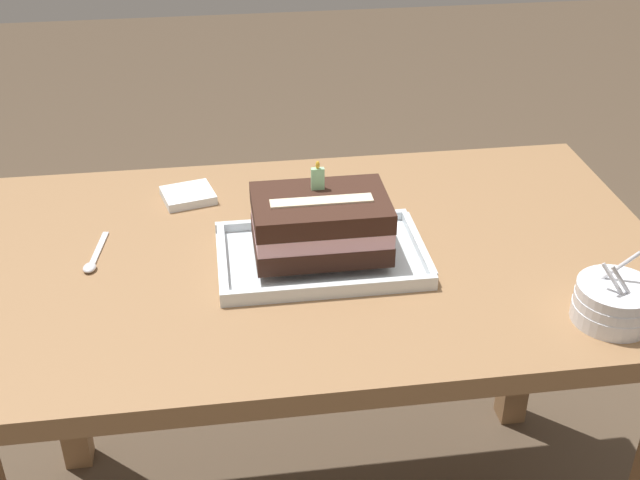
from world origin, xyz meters
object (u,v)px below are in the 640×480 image
(birthday_cake, at_px, (322,223))
(serving_spoon_near_tray, at_px, (93,261))
(napkin_pile, at_px, (188,195))
(foil_tray, at_px, (322,257))
(bowl_stack, at_px, (614,303))

(birthday_cake, height_order, serving_spoon_near_tray, birthday_cake)
(serving_spoon_near_tray, height_order, napkin_pile, napkin_pile)
(foil_tray, relative_size, bowl_stack, 2.84)
(serving_spoon_near_tray, relative_size, napkin_pile, 1.23)
(bowl_stack, bearing_deg, birthday_cake, 151.25)
(bowl_stack, xyz_separation_m, serving_spoon_near_tray, (-0.78, 0.26, -0.03))
(foil_tray, height_order, birthday_cake, birthday_cake)
(birthday_cake, relative_size, serving_spoon_near_tray, 1.63)
(napkin_pile, bearing_deg, serving_spoon_near_tray, -127.82)
(birthday_cake, relative_size, napkin_pile, 2.00)
(serving_spoon_near_tray, bearing_deg, birthday_cake, -6.83)
(bowl_stack, bearing_deg, napkin_pile, 143.00)
(birthday_cake, relative_size, bowl_stack, 1.82)
(foil_tray, bearing_deg, napkin_pile, 131.51)
(serving_spoon_near_tray, xyz_separation_m, napkin_pile, (0.16, 0.20, 0.00))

